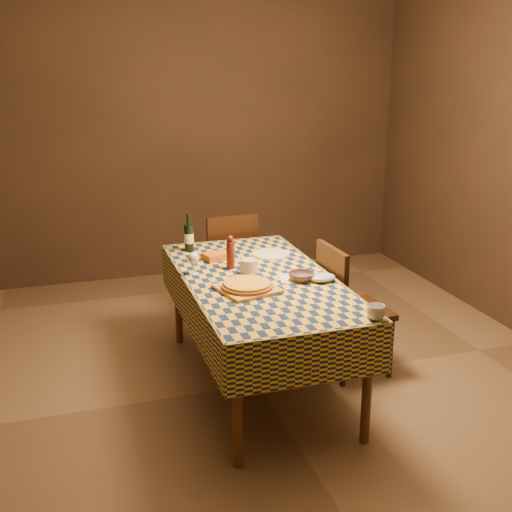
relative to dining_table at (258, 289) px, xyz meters
name	(u,v)px	position (x,y,z in m)	size (l,w,h in m)	color
room	(258,189)	(0.00, 0.00, 0.66)	(5.00, 5.10, 2.70)	brown
dining_table	(258,289)	(0.00, 0.00, 0.00)	(0.94, 1.84, 0.77)	brown
cutting_board	(247,289)	(-0.14, -0.21, 0.09)	(0.33, 0.33, 0.02)	tan
pizza	(247,285)	(-0.14, -0.21, 0.11)	(0.38, 0.38, 0.03)	#935118
pepper_mill	(230,253)	(-0.12, 0.23, 0.18)	(0.06, 0.06, 0.23)	#531813
bowl	(301,277)	(0.24, -0.14, 0.10)	(0.17, 0.17, 0.05)	#59404B
wine_glass	(194,259)	(-0.38, 0.19, 0.18)	(0.07, 0.07, 0.15)	white
wine_bottle	(189,237)	(-0.30, 0.71, 0.18)	(0.07, 0.07, 0.28)	black
deli_tub	(249,266)	(-0.03, 0.11, 0.12)	(0.11, 0.11, 0.09)	silver
takeout_container	(217,256)	(-0.16, 0.46, 0.10)	(0.18, 0.13, 0.05)	#B45E17
white_plate	(271,254)	(0.23, 0.43, 0.08)	(0.26, 0.26, 0.02)	white
tumbler	(376,312)	(0.40, -0.85, 0.12)	(0.10, 0.10, 0.08)	silver
flour_patch	(299,278)	(0.24, -0.09, 0.08)	(0.24, 0.19, 0.00)	silver
flour_bag	(322,277)	(0.36, -0.19, 0.10)	(0.17, 0.13, 0.05)	#A5BAD4
chair_far	(229,261)	(0.11, 1.14, -0.17)	(0.44, 0.45, 0.93)	black
chair_right	(346,303)	(0.63, 0.00, -0.17)	(0.45, 0.44, 0.93)	black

